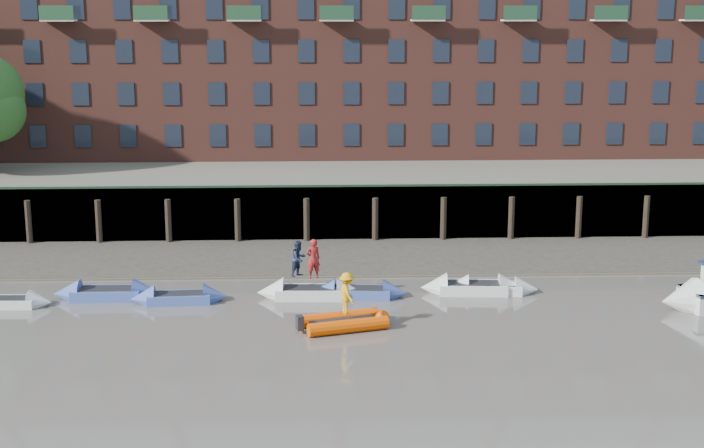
{
  "coord_description": "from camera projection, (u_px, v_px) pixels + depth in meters",
  "views": [
    {
      "loc": [
        -1.51,
        -33.97,
        13.29
      ],
      "look_at": [
        0.27,
        12.0,
        3.2
      ],
      "focal_mm": 50.0,
      "sensor_mm": 36.0,
      "label": 1
    }
  ],
  "objects": [
    {
      "name": "person_rower_b",
      "position": [
        299.0,
        259.0,
        46.02
      ],
      "size": [
        1.04,
        1.06,
        1.72
      ],
      "primitive_type": "imported",
      "rotation": [
        0.0,
        0.0,
        0.84
      ],
      "color": "#19233F",
      "rests_on": "rowboat_3"
    },
    {
      "name": "bank_terrace",
      "position": [
        336.0,
        175.0,
        70.85
      ],
      "size": [
        110.0,
        28.0,
        3.2
      ],
      "primitive_type": "cube",
      "color": "#5E594D",
      "rests_on": "ground"
    },
    {
      "name": "person_rower_a",
      "position": [
        313.0,
        259.0,
        45.67
      ],
      "size": [
        0.8,
        0.66,
        1.88
      ],
      "primitive_type": "imported",
      "rotation": [
        0.0,
        0.0,
        3.49
      ],
      "color": "maroon",
      "rests_on": "rowboat_3"
    },
    {
      "name": "river_wall",
      "position": [
        341.0,
        213.0,
        57.56
      ],
      "size": [
        110.0,
        1.23,
        3.3
      ],
      "color": "#2D2A26",
      "rests_on": "ground"
    },
    {
      "name": "person_rib_crew",
      "position": [
        347.0,
        294.0,
        41.43
      ],
      "size": [
        1.02,
        1.33,
        1.83
      ],
      "primitive_type": "imported",
      "rotation": [
        0.0,
        0.0,
        1.9
      ],
      "color": "orange",
      "rests_on": "rib_tender"
    },
    {
      "name": "rowboat_0",
      "position": [
        7.0,
        302.0,
        44.73
      ],
      "size": [
        4.15,
        1.32,
        1.19
      ],
      "rotation": [
        0.0,
        0.0,
        -0.03
      ],
      "color": "silver",
      "rests_on": "ground"
    },
    {
      "name": "foreshore",
      "position": [
        343.0,
        258.0,
        53.63
      ],
      "size": [
        110.0,
        8.0,
        0.5
      ],
      "primitive_type": "cube",
      "color": "#3D382F",
      "rests_on": "ground"
    },
    {
      "name": "apartment_terrace",
      "position": [
        335.0,
        16.0,
        69.42
      ],
      "size": [
        80.6,
        15.56,
        20.98
      ],
      "color": "brown",
      "rests_on": "bank_terrace"
    },
    {
      "name": "rowboat_6",
      "position": [
        492.0,
        288.0,
        46.96
      ],
      "size": [
        4.56,
        1.91,
        1.28
      ],
      "rotation": [
        0.0,
        0.0,
        -0.14
      ],
      "color": "silver",
      "rests_on": "ground"
    },
    {
      "name": "rowboat_4",
      "position": [
        359.0,
        292.0,
        46.2
      ],
      "size": [
        4.66,
        1.72,
        1.32
      ],
      "rotation": [
        0.0,
        0.0,
        -0.09
      ],
      "color": "#4055A2",
      "rests_on": "ground"
    },
    {
      "name": "rowboat_3",
      "position": [
        310.0,
        293.0,
        46.1
      ],
      "size": [
        5.07,
        1.67,
        1.46
      ],
      "rotation": [
        0.0,
        0.0,
        -0.04
      ],
      "color": "silver",
      "rests_on": "ground"
    },
    {
      "name": "rowboat_5",
      "position": [
        473.0,
        288.0,
        46.88
      ],
      "size": [
        5.09,
        1.8,
        1.45
      ],
      "rotation": [
        0.0,
        0.0,
        -0.07
      ],
      "color": "silver",
      "rests_on": "ground"
    },
    {
      "name": "ground",
      "position": [
        357.0,
        378.0,
        36.06
      ],
      "size": [
        220.0,
        220.0,
        0.0
      ],
      "primitive_type": "plane",
      "color": "#605A53",
      "rests_on": "ground"
    },
    {
      "name": "mud_band",
      "position": [
        345.0,
        274.0,
        50.31
      ],
      "size": [
        110.0,
        1.6,
        0.1
      ],
      "primitive_type": "cube",
      "color": "#4C4336",
      "rests_on": "ground"
    },
    {
      "name": "rowboat_2",
      "position": [
        179.0,
        298.0,
        45.37
      ],
      "size": [
        4.54,
        1.6,
        1.29
      ],
      "rotation": [
        0.0,
        0.0,
        0.07
      ],
      "color": "#4055A2",
      "rests_on": "ground"
    },
    {
      "name": "rowboat_1",
      "position": [
        107.0,
        293.0,
        45.96
      ],
      "size": [
        4.99,
        1.46,
        1.45
      ],
      "rotation": [
        0.0,
        0.0,
        0.0
      ],
      "color": "#4055A2",
      "rests_on": "ground"
    },
    {
      "name": "rib_tender",
      "position": [
        347.0,
        322.0,
        41.72
      ],
      "size": [
        3.94,
        2.73,
        0.66
      ],
      "rotation": [
        0.0,
        0.0,
        0.29
      ],
      "color": "#E94A01",
      "rests_on": "ground"
    }
  ]
}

